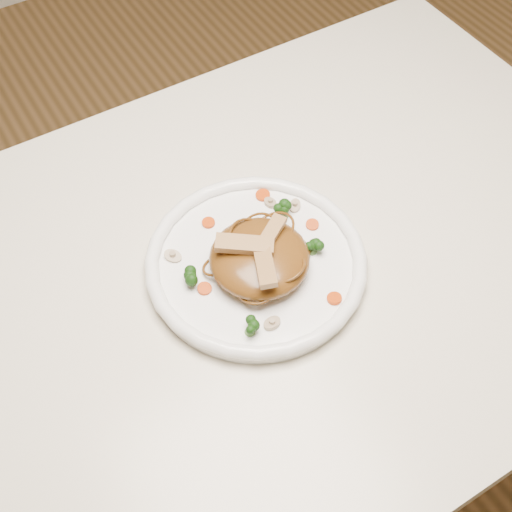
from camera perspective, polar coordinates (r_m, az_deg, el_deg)
ground at (r=1.61m, az=0.42°, el=-16.15°), size 4.00×4.00×0.00m
table at (r=1.02m, az=0.63°, el=-3.56°), size 1.20×0.80×0.75m
plate at (r=0.93m, az=0.00°, el=-0.80°), size 0.37×0.37×0.02m
noodle_mound at (r=0.90m, az=0.30°, el=-0.15°), size 0.17×0.17×0.04m
chicken_a at (r=0.89m, az=1.28°, el=1.95°), size 0.06×0.05×0.01m
chicken_b at (r=0.87m, az=-0.98°, el=0.99°), size 0.08×0.06×0.01m
chicken_c at (r=0.85m, az=0.77°, el=-0.74°), size 0.05×0.07×0.01m
broccoli_0 at (r=0.96m, az=2.41°, el=4.00°), size 0.03×0.03×0.03m
broccoli_1 at (r=0.89m, az=-5.48°, el=-1.60°), size 0.04×0.04×0.03m
broccoli_2 at (r=0.85m, az=-0.54°, el=-6.00°), size 0.03×0.03×0.03m
broccoli_3 at (r=0.92m, az=4.86°, el=0.88°), size 0.03×0.03×0.03m
carrot_0 at (r=0.99m, az=0.58°, el=5.20°), size 0.03×0.03×0.00m
carrot_1 at (r=0.89m, az=-4.41°, el=-2.78°), size 0.02×0.02×0.00m
carrot_2 at (r=0.96m, az=4.81°, el=2.67°), size 0.02×0.02×0.00m
carrot_3 at (r=0.96m, az=-4.07°, el=2.84°), size 0.02×0.02×0.00m
carrot_4 at (r=0.89m, az=6.69°, el=-3.60°), size 0.02×0.02×0.00m
mushroom_0 at (r=0.86m, az=1.38°, el=-5.75°), size 0.03×0.03×0.01m
mushroom_1 at (r=0.98m, az=3.33°, el=4.28°), size 0.03×0.03×0.01m
mushroom_2 at (r=0.93m, az=-7.09°, el=-0.01°), size 0.04×0.04×0.01m
mushroom_3 at (r=0.98m, az=1.23°, el=4.55°), size 0.02×0.02×0.01m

